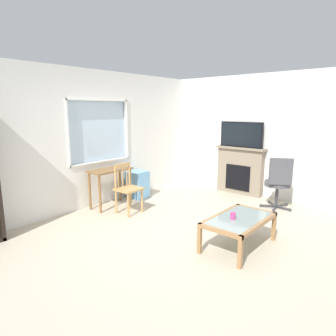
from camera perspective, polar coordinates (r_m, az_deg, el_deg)
The scene contains 11 objects.
ground at distance 4.54m, azimuth 2.36°, elevation -13.18°, with size 6.59×5.51×0.02m, color beige.
wall_back_with_window at distance 5.82m, azimuth -15.45°, elevation 5.08°, with size 5.59×0.15×2.59m.
wall_right at distance 6.64m, azimuth 18.01°, elevation 5.78°, with size 0.12×4.71×2.59m, color white.
desk_under_window at distance 5.79m, azimuth -11.05°, elevation -1.61°, with size 0.84×0.41×0.74m.
wooden_chair at distance 5.43m, azimuth -7.81°, elevation -3.82°, with size 0.43×0.41×0.90m.
plastic_drawer_unit at distance 6.38m, azimuth -5.88°, elevation -3.11°, with size 0.35×0.40×0.58m, color #72ADDB.
fireplace at distance 6.79m, azimuth 13.64°, elevation -0.43°, with size 0.26×1.14×1.05m.
tv at distance 6.67m, azimuth 13.89°, elevation 6.25°, with size 0.06×0.98×0.55m.
office_chair at distance 5.90m, azimuth 20.50°, elevation -2.31°, with size 0.61×0.57×1.00m.
coffee_table at distance 4.21m, azimuth 13.50°, elevation -10.00°, with size 1.08×0.63×0.42m.
sippy_cup at distance 4.12m, azimuth 12.36°, elevation -8.94°, with size 0.07×0.07×0.09m, color #DB3D84.
Camera 1 is at (-3.25, -2.55, 1.86)m, focal length 31.72 mm.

